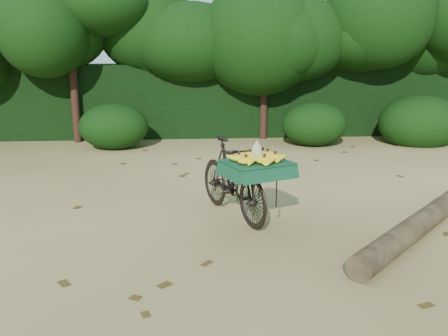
{
  "coord_description": "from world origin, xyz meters",
  "views": [
    {
      "loc": [
        -1.42,
        -6.21,
        2.06
      ],
      "look_at": [
        -0.98,
        -0.82,
        0.75
      ],
      "focal_mm": 38.0,
      "sensor_mm": 36.0,
      "label": 1
    }
  ],
  "objects": [
    {
      "name": "tree_row",
      "position": [
        -0.65,
        5.5,
        2.0
      ],
      "size": [
        14.5,
        2.0,
        4.0
      ],
      "primitive_type": null,
      "color": "black",
      "rests_on": "ground"
    },
    {
      "name": "vendor_bicycle",
      "position": [
        -0.83,
        -0.41,
        0.52
      ],
      "size": [
        1.22,
        1.84,
        1.02
      ],
      "rotation": [
        0.0,
        0.0,
        0.39
      ],
      "color": "black",
      "rests_on": "ground"
    },
    {
      "name": "ground",
      "position": [
        0.0,
        0.0,
        0.0
      ],
      "size": [
        80.0,
        80.0,
        0.0
      ],
      "primitive_type": "plane",
      "color": "tan",
      "rests_on": "ground"
    },
    {
      "name": "bush_clumps",
      "position": [
        0.5,
        4.3,
        0.45
      ],
      "size": [
        8.8,
        1.7,
        0.9
      ],
      "primitive_type": null,
      "color": "black",
      "rests_on": "ground"
    },
    {
      "name": "leaf_litter",
      "position": [
        0.0,
        0.65,
        0.01
      ],
      "size": [
        7.0,
        7.3,
        0.01
      ],
      "primitive_type": null,
      "color": "#473012",
      "rests_on": "ground"
    },
    {
      "name": "fallen_log",
      "position": [
        1.47,
        -1.03,
        0.13
      ],
      "size": [
        2.85,
        2.77,
        0.27
      ],
      "primitive_type": "cylinder",
      "rotation": [
        1.57,
        0.0,
        -0.8
      ],
      "color": "brown",
      "rests_on": "ground"
    },
    {
      "name": "hedge_backdrop",
      "position": [
        0.0,
        6.3,
        0.9
      ],
      "size": [
        26.0,
        1.8,
        1.8
      ],
      "primitive_type": "cube",
      "color": "black",
      "rests_on": "ground"
    }
  ]
}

